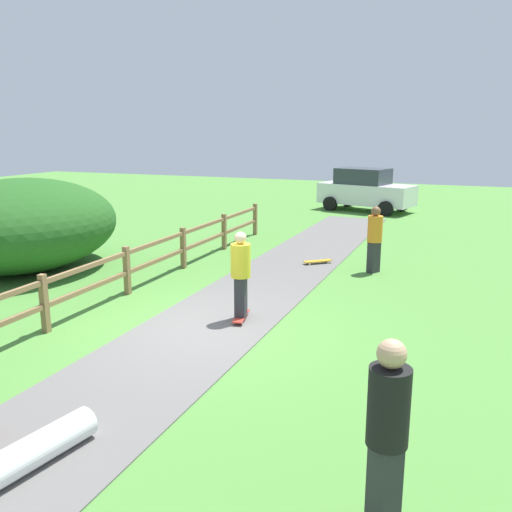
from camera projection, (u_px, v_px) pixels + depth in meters
ground_plane at (205, 328)px, 10.32m from camera, size 60.00×60.00×0.00m
asphalt_path at (205, 327)px, 10.32m from camera, size 2.40×28.00×0.02m
wooden_fence at (90, 280)px, 11.11m from camera, size 0.12×18.12×1.10m
bush_large at (22, 225)px, 14.36m from camera, size 4.49×5.39×2.41m
skater_riding at (241, 272)px, 10.49m from camera, size 0.45×0.82×1.74m
skater_fallen at (28, 450)px, 6.04m from camera, size 1.33×1.60×0.36m
skateboard_loose at (318, 261)px, 15.13m from camera, size 0.74×0.67×0.08m
bystander_orange at (375, 236)px, 14.10m from camera, size 0.51×0.51×1.73m
bystander_black at (387, 427)px, 4.90m from camera, size 0.53×0.53×1.88m
parked_car_white at (365, 190)px, 24.83m from camera, size 4.50×2.79×1.92m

